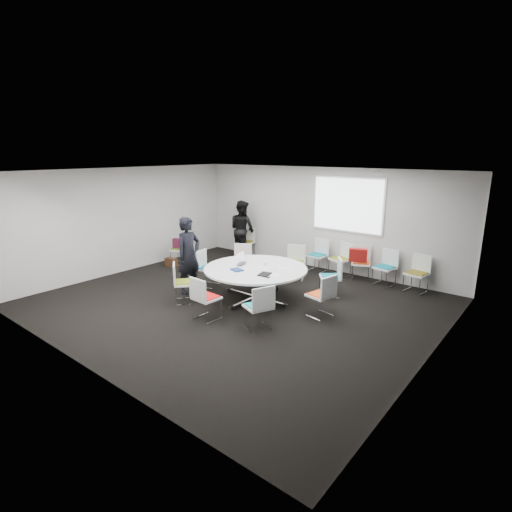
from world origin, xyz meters
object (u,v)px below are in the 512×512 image
Objects in this scene: chair_ring_f at (184,290)px; chair_ring_g at (206,306)px; chair_ring_d at (242,268)px; maroon_bag at (180,243)px; chair_back_e at (416,281)px; cup at (265,264)px; chair_person_back at (246,248)px; conference_table at (256,276)px; chair_back_d at (385,274)px; chair_back_b at (340,266)px; person_main at (189,255)px; chair_back_a at (317,261)px; chair_ring_h at (259,315)px; chair_ring_e at (209,275)px; chair_ring_b at (330,284)px; chair_ring_c at (295,269)px; chair_back_c at (361,270)px; chair_spare_left at (181,255)px; chair_ring_a at (321,303)px; laptop at (244,264)px; person_back at (242,229)px; brown_bag at (171,262)px.

chair_ring_f and chair_ring_g have the same top height.
chair_ring_d is 2.20× the size of maroon_bag.
chair_back_e is 3.59m from cup.
chair_ring_f is 4.15m from chair_person_back.
chair_back_d reaches higher than conference_table.
cup is at bearing 99.89° from chair_back_b.
person_main reaches higher than chair_back_e.
conference_table is 0.36m from cup.
cup is at bearing 66.07° from chair_back_d.
chair_back_b is (0.68, 0.03, 0.00)m from chair_back_a.
chair_ring_h is (1.03, -1.19, -0.27)m from conference_table.
chair_ring_e and chair_back_b have the same top height.
chair_ring_e is 1.00× the size of chair_ring_f.
chair_ring_b is 1.57m from cup.
chair_ring_f is at bearing -134.25° from conference_table.
chair_ring_c is at bearing 90.30° from chair_back_a.
chair_ring_c and chair_back_e have the same top height.
chair_back_c is at bearing -38.44° from chair_ring_b.
chair_back_c is at bearing 20.28° from chair_ring_h.
chair_ring_f is at bearing 62.91° from chair_ring_d.
chair_ring_g is (-0.06, -1.47, -0.27)m from conference_table.
chair_spare_left is (-4.70, -0.37, 0.00)m from chair_ring_b.
chair_ring_a is 1.00× the size of chair_back_c.
chair_ring_g is 1.00× the size of chair_back_e.
chair_ring_h is 1.00× the size of chair_back_d.
person_main is at bearing 167.76° from chair_ring_f.
chair_ring_c is 1.00× the size of chair_back_b.
chair_back_d is 5.71m from maroon_bag.
chair_ring_g is 1.60m from laptop.
chair_ring_g is 4.93m from chair_person_back.
laptop is at bearing 37.37° from chair_back_c.
chair_ring_d is 1.00× the size of chair_back_c.
chair_ring_f is at bearing 46.17° from chair_ring_c.
chair_ring_f is (0.14, -2.09, 0.00)m from chair_ring_d.
chair_back_c is (2.47, 1.79, 0.00)m from chair_ring_d.
chair_ring_h is at bearing -56.37° from cup.
chair_ring_b is at bearing 132.98° from chair_back_b.
chair_ring_b is 1.00× the size of chair_back_e.
maroon_bag is at bearing -28.01° from chair_ring_d.
chair_back_c is 2.80m from cup.
person_back reaches higher than laptop.
brown_bag is (-3.50, -2.22, -0.16)m from chair_back_a.
chair_ring_g is at bearing 128.10° from chair_ring_h.
person_main is (-2.13, -3.37, 0.61)m from chair_back_b.
laptop is (-1.02, -2.74, 0.47)m from chair_back_b.
chair_back_c is at bearing 19.56° from chair_ring_a.
chair_ring_a is at bearing -111.27° from laptop.
chair_ring_g is 1.00× the size of chair_person_back.
chair_ring_e is 4.33m from chair_back_d.
chair_ring_a is at bearing -5.12° from brown_bag.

